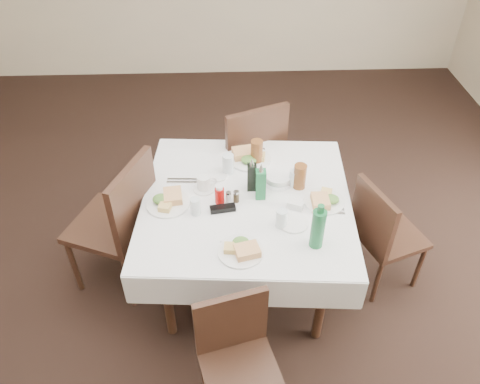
{
  "coord_description": "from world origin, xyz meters",
  "views": [
    {
      "loc": [
        0.09,
        -2.04,
        2.68
      ],
      "look_at": [
        0.18,
        0.18,
        0.8
      ],
      "focal_mm": 35.0,
      "sensor_mm": 36.0,
      "label": 1
    }
  ],
  "objects_px": {
    "oil_cruet_green": "(261,183)",
    "green_bottle": "(318,228)",
    "oil_cruet_dark": "(252,176)",
    "chair_north": "(250,153)",
    "coffee_mug": "(204,183)",
    "ketchup_bottle": "(220,195)",
    "chair_east": "(381,231)",
    "bread_basket": "(278,179)",
    "water_w": "(195,206)",
    "water_n": "(228,164)",
    "dining_table": "(246,208)",
    "water_s": "(281,218)",
    "water_e": "(294,178)",
    "chair_south": "(237,353)",
    "chair_west": "(122,219)"
  },
  "relations": [
    {
      "from": "oil_cruet_green",
      "to": "green_bottle",
      "type": "xyz_separation_m",
      "value": [
        0.28,
        -0.42,
        0.02
      ]
    },
    {
      "from": "oil_cruet_green",
      "to": "green_bottle",
      "type": "relative_size",
      "value": 0.89
    },
    {
      "from": "oil_cruet_dark",
      "to": "oil_cruet_green",
      "type": "height_order",
      "value": "oil_cruet_green"
    },
    {
      "from": "oil_cruet_green",
      "to": "oil_cruet_dark",
      "type": "bearing_deg",
      "value": 120.74
    },
    {
      "from": "chair_north",
      "to": "green_bottle",
      "type": "relative_size",
      "value": 3.49
    },
    {
      "from": "coffee_mug",
      "to": "ketchup_bottle",
      "type": "bearing_deg",
      "value": -53.51
    },
    {
      "from": "chair_east",
      "to": "bread_basket",
      "type": "distance_m",
      "value": 0.77
    },
    {
      "from": "water_w",
      "to": "green_bottle",
      "type": "height_order",
      "value": "green_bottle"
    },
    {
      "from": "water_n",
      "to": "ketchup_bottle",
      "type": "height_order",
      "value": "water_n"
    },
    {
      "from": "oil_cruet_dark",
      "to": "water_w",
      "type": "bearing_deg",
      "value": -148.0
    },
    {
      "from": "water_w",
      "to": "oil_cruet_green",
      "type": "bearing_deg",
      "value": 18.62
    },
    {
      "from": "dining_table",
      "to": "coffee_mug",
      "type": "height_order",
      "value": "coffee_mug"
    },
    {
      "from": "water_s",
      "to": "dining_table",
      "type": "bearing_deg",
      "value": 126.56
    },
    {
      "from": "water_e",
      "to": "oil_cruet_green",
      "type": "distance_m",
      "value": 0.26
    },
    {
      "from": "green_bottle",
      "to": "coffee_mug",
      "type": "bearing_deg",
      "value": 140.95
    },
    {
      "from": "ketchup_bottle",
      "to": "chair_south",
      "type": "bearing_deg",
      "value": -85.13
    },
    {
      "from": "water_n",
      "to": "water_w",
      "type": "relative_size",
      "value": 1.24
    },
    {
      "from": "water_s",
      "to": "oil_cruet_green",
      "type": "distance_m",
      "value": 0.29
    },
    {
      "from": "water_e",
      "to": "water_n",
      "type": "bearing_deg",
      "value": 160.06
    },
    {
      "from": "dining_table",
      "to": "bread_basket",
      "type": "xyz_separation_m",
      "value": [
        0.21,
        0.15,
        0.11
      ]
    },
    {
      "from": "chair_south",
      "to": "water_n",
      "type": "height_order",
      "value": "water_n"
    },
    {
      "from": "dining_table",
      "to": "chair_east",
      "type": "height_order",
      "value": "chair_east"
    },
    {
      "from": "water_n",
      "to": "coffee_mug",
      "type": "relative_size",
      "value": 0.89
    },
    {
      "from": "oil_cruet_dark",
      "to": "coffee_mug",
      "type": "xyz_separation_m",
      "value": [
        -0.3,
        0.01,
        -0.06
      ]
    },
    {
      "from": "water_e",
      "to": "oil_cruet_green",
      "type": "bearing_deg",
      "value": -154.25
    },
    {
      "from": "chair_south",
      "to": "oil_cruet_dark",
      "type": "height_order",
      "value": "oil_cruet_dark"
    },
    {
      "from": "chair_north",
      "to": "chair_east",
      "type": "relative_size",
      "value": 1.2
    },
    {
      "from": "water_n",
      "to": "ketchup_bottle",
      "type": "relative_size",
      "value": 1.09
    },
    {
      "from": "water_w",
      "to": "ketchup_bottle",
      "type": "bearing_deg",
      "value": 33.23
    },
    {
      "from": "chair_east",
      "to": "ketchup_bottle",
      "type": "distance_m",
      "value": 1.11
    },
    {
      "from": "chair_east",
      "to": "water_w",
      "type": "relative_size",
      "value": 7.63
    },
    {
      "from": "water_s",
      "to": "green_bottle",
      "type": "height_order",
      "value": "green_bottle"
    },
    {
      "from": "chair_south",
      "to": "chair_west",
      "type": "distance_m",
      "value": 1.17
    },
    {
      "from": "chair_south",
      "to": "oil_cruet_green",
      "type": "height_order",
      "value": "oil_cruet_green"
    },
    {
      "from": "chair_west",
      "to": "water_s",
      "type": "distance_m",
      "value": 1.06
    },
    {
      "from": "chair_west",
      "to": "water_w",
      "type": "relative_size",
      "value": 9.21
    },
    {
      "from": "water_e",
      "to": "oil_cruet_dark",
      "type": "height_order",
      "value": "oil_cruet_dark"
    },
    {
      "from": "dining_table",
      "to": "oil_cruet_dark",
      "type": "distance_m",
      "value": 0.21
    },
    {
      "from": "chair_north",
      "to": "green_bottle",
      "type": "distance_m",
      "value": 1.23
    },
    {
      "from": "chair_north",
      "to": "oil_cruet_dark",
      "type": "height_order",
      "value": "chair_north"
    },
    {
      "from": "chair_west",
      "to": "bread_basket",
      "type": "height_order",
      "value": "chair_west"
    },
    {
      "from": "chair_north",
      "to": "chair_west",
      "type": "height_order",
      "value": "chair_west"
    },
    {
      "from": "oil_cruet_green",
      "to": "green_bottle",
      "type": "height_order",
      "value": "green_bottle"
    },
    {
      "from": "chair_east",
      "to": "chair_south",
      "type": "bearing_deg",
      "value": -139.52
    },
    {
      "from": "green_bottle",
      "to": "dining_table",
      "type": "bearing_deg",
      "value": 131.65
    },
    {
      "from": "oil_cruet_dark",
      "to": "green_bottle",
      "type": "height_order",
      "value": "green_bottle"
    },
    {
      "from": "chair_south",
      "to": "water_w",
      "type": "bearing_deg",
      "value": 105.91
    },
    {
      "from": "oil_cruet_green",
      "to": "green_bottle",
      "type": "bearing_deg",
      "value": -56.29
    },
    {
      "from": "ketchup_bottle",
      "to": "coffee_mug",
      "type": "height_order",
      "value": "ketchup_bottle"
    },
    {
      "from": "water_w",
      "to": "water_e",
      "type": "bearing_deg",
      "value": 21.27
    }
  ]
}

